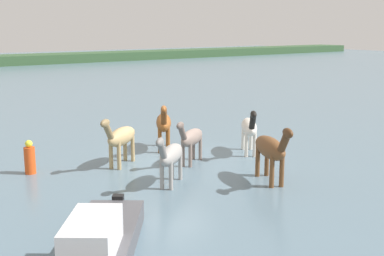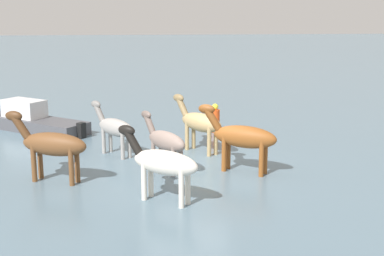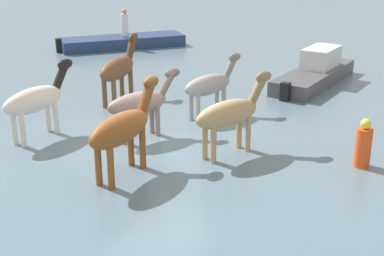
{
  "view_description": "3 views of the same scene",
  "coord_description": "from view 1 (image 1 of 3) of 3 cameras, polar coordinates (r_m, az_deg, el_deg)",
  "views": [
    {
      "loc": [
        -9.59,
        -14.38,
        4.78
      ],
      "look_at": [
        0.96,
        0.04,
        1.1
      ],
      "focal_mm": 45.84,
      "sensor_mm": 36.0,
      "label": 1
    },
    {
      "loc": [
        16.08,
        -1.33,
        4.83
      ],
      "look_at": [
        -0.3,
        0.15,
        1.16
      ],
      "focal_mm": 50.8,
      "sensor_mm": 36.0,
      "label": 2
    },
    {
      "loc": [
        -0.09,
        12.36,
        4.96
      ],
      "look_at": [
        -0.88,
        0.57,
        0.69
      ],
      "focal_mm": 50.22,
      "sensor_mm": 36.0,
      "label": 3
    }
  ],
  "objects": [
    {
      "name": "ground_plane",
      "position": [
        17.93,
        -2.39,
        -3.83
      ],
      "size": [
        165.9,
        165.9,
        0.0
      ],
      "primitive_type": "plane",
      "color": "slate"
    },
    {
      "name": "horse_dark_mare",
      "position": [
        14.98,
        -2.51,
        -3.19
      ],
      "size": [
        1.92,
        1.67,
        1.72
      ],
      "rotation": [
        0.0,
        0.0,
        3.83
      ],
      "color": "#9E9993",
      "rests_on": "ground_plane"
    },
    {
      "name": "horse_chestnut_trailing",
      "position": [
        17.25,
        -8.31,
        -1.05
      ],
      "size": [
        2.15,
        1.71,
        1.86
      ],
      "rotation": [
        0.0,
        0.0,
        3.77
      ],
      "color": "tan",
      "rests_on": "ground_plane"
    },
    {
      "name": "horse_gray_outer",
      "position": [
        18.82,
        6.69,
        0.06
      ],
      "size": [
        1.71,
        2.16,
        1.86
      ],
      "rotation": [
        0.0,
        0.0,
        4.09
      ],
      "color": "silver",
      "rests_on": "ground_plane"
    },
    {
      "name": "horse_rear_stallion",
      "position": [
        19.3,
        -3.32,
        0.58
      ],
      "size": [
        1.68,
        2.34,
        1.96
      ],
      "rotation": [
        0.0,
        0.0,
        4.15
      ],
      "color": "brown",
      "rests_on": "ground_plane"
    },
    {
      "name": "horse_dun_straggler",
      "position": [
        17.33,
        -0.11,
        -1.18
      ],
      "size": [
        2.01,
        1.47,
        1.7
      ],
      "rotation": [
        0.0,
        0.0,
        3.72
      ],
      "color": "gray",
      "rests_on": "ground_plane"
    },
    {
      "name": "horse_mid_herd",
      "position": [
        15.4,
        9.18,
        -2.39
      ],
      "size": [
        1.34,
        2.48,
        1.97
      ],
      "rotation": [
        0.0,
        0.0,
        4.32
      ],
      "color": "brown",
      "rests_on": "ground_plane"
    },
    {
      "name": "boat_motor_center",
      "position": [
        10.47,
        -10.88,
        -13.83
      ],
      "size": [
        3.93,
        4.61,
        1.34
      ],
      "rotation": [
        0.0,
        0.0,
        4.07
      ],
      "color": "#4C4C51",
      "rests_on": "ground_plane"
    },
    {
      "name": "buoy_channel_marker",
      "position": [
        17.12,
        -18.36,
        -3.41
      ],
      "size": [
        0.36,
        0.36,
        1.14
      ],
      "color": "#E54C19",
      "rests_on": "ground_plane"
    }
  ]
}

